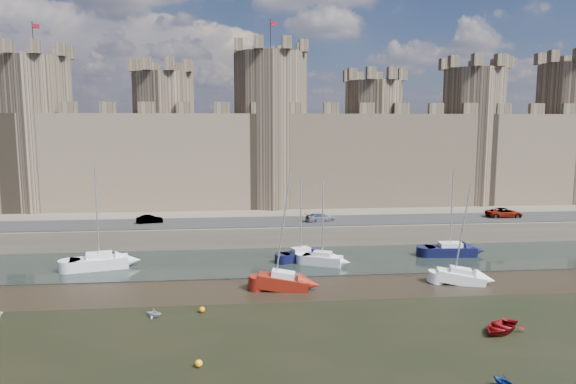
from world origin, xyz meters
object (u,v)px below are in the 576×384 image
(sailboat_4, at_px, (283,281))
(sailboat_5, at_px, (460,276))
(car_2, at_px, (321,217))
(sailboat_3, at_px, (450,250))
(sailboat_2, at_px, (322,259))
(car_1, at_px, (150,219))
(sailboat_0, at_px, (99,262))
(sailboat_1, at_px, (301,254))
(car_3, at_px, (504,213))

(sailboat_4, distance_m, sailboat_5, 16.89)
(car_2, distance_m, sailboat_3, 16.48)
(sailboat_2, distance_m, sailboat_4, 9.08)
(car_1, distance_m, sailboat_2, 23.74)
(sailboat_0, distance_m, sailboat_5, 36.29)
(sailboat_5, bearing_deg, car_1, 163.43)
(car_1, xyz_separation_m, sailboat_5, (32.05, -19.94, -2.35))
(sailboat_3, relative_size, sailboat_5, 1.03)
(sailboat_1, height_order, sailboat_3, sailboat_3)
(sailboat_1, xyz_separation_m, sailboat_2, (2.10, -2.05, 0.02))
(car_2, relative_size, sailboat_5, 0.42)
(sailboat_3, bearing_deg, car_2, 150.07)
(sailboat_4, bearing_deg, car_3, 41.13)
(sailboat_0, distance_m, sailboat_4, 20.30)
(sailboat_0, relative_size, sailboat_3, 1.10)
(car_3, distance_m, sailboat_2, 29.40)
(car_3, bearing_deg, sailboat_1, 110.27)
(sailboat_3, bearing_deg, sailboat_1, -174.64)
(sailboat_3, xyz_separation_m, sailboat_4, (-20.05, -10.01, 0.03))
(sailboat_5, bearing_deg, sailboat_2, 163.46)
(sailboat_4, bearing_deg, sailboat_2, 66.65)
(car_1, relative_size, sailboat_3, 0.34)
(car_2, distance_m, sailboat_4, 20.41)
(car_3, bearing_deg, car_1, 90.62)
(sailboat_1, height_order, sailboat_4, sailboat_4)
(sailboat_4, height_order, sailboat_5, sailboat_4)
(car_3, distance_m, sailboat_0, 51.35)
(car_2, bearing_deg, sailboat_3, -138.90)
(car_1, distance_m, car_2, 21.74)
(sailboat_1, bearing_deg, sailboat_2, -66.50)
(car_1, relative_size, sailboat_2, 0.37)
(sailboat_1, xyz_separation_m, sailboat_4, (-2.80, -9.69, 0.05))
(car_1, height_order, sailboat_3, sailboat_3)
(sailboat_1, relative_size, sailboat_2, 0.99)
(car_3, relative_size, sailboat_0, 0.44)
(car_1, distance_m, sailboat_5, 37.82)
(sailboat_0, bearing_deg, sailboat_3, -11.60)
(car_1, bearing_deg, car_2, -102.42)
(car_3, bearing_deg, car_2, 92.27)
(car_2, relative_size, sailboat_4, 0.36)
(car_3, bearing_deg, sailboat_3, 131.00)
(sailboat_2, bearing_deg, sailboat_1, 159.66)
(car_3, relative_size, sailboat_4, 0.44)
(sailboat_5, bearing_deg, car_3, 68.20)
(sailboat_4, bearing_deg, sailboat_5, 9.91)
(car_1, bearing_deg, sailboat_0, 154.35)
(car_1, bearing_deg, sailboat_3, -115.97)
(car_3, height_order, sailboat_2, sailboat_2)
(sailboat_2, relative_size, sailboat_4, 0.83)
(sailboat_2, xyz_separation_m, sailboat_5, (12.00, -7.46, -0.06))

